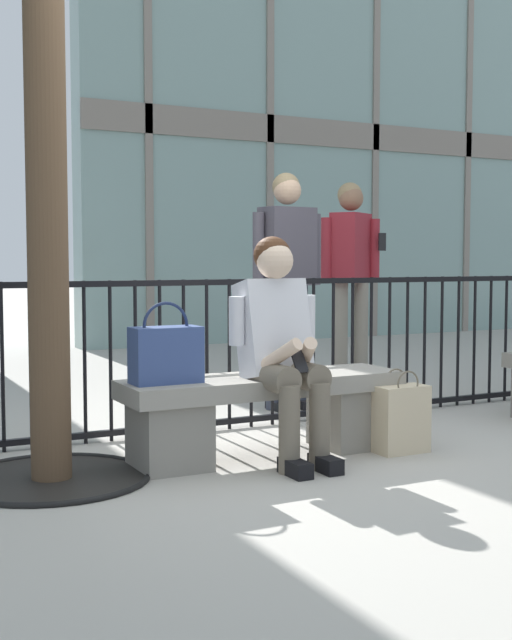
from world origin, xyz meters
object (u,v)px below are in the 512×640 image
at_px(handbag_on_bench, 166,353).
at_px(bystander_at_railing, 287,271).
at_px(stone_bench, 264,408).
at_px(seated_person_with_phone, 281,341).
at_px(shopping_bag, 401,418).
at_px(bystander_further_back, 351,270).

relative_size(handbag_on_bench, bystander_at_railing, 0.25).
xyz_separation_m(stone_bench, seated_person_with_phone, (0.03, -0.13, 0.38)).
height_order(seated_person_with_phone, shopping_bag, seated_person_with_phone).
bearing_deg(seated_person_with_phone, stone_bench, 103.68).
distance_m(stone_bench, seated_person_with_phone, 0.40).
distance_m(stone_bench, handbag_on_bench, 0.67).
distance_m(stone_bench, bystander_further_back, 2.49).
distance_m(seated_person_with_phone, bystander_further_back, 2.48).
bearing_deg(stone_bench, seated_person_with_phone, -76.32).
bearing_deg(shopping_bag, handbag_on_bench, 168.78).
height_order(seated_person_with_phone, bystander_at_railing, bystander_at_railing).
distance_m(seated_person_with_phone, shopping_bag, 0.85).
bearing_deg(bystander_at_railing, bystander_further_back, 26.88).
bearing_deg(bystander_further_back, seated_person_with_phone, -132.52).
bearing_deg(bystander_at_railing, handbag_on_bench, -138.59).
distance_m(shopping_bag, bystander_at_railing, 1.73).
xyz_separation_m(handbag_on_bench, bystander_at_railing, (1.43, 1.26, 0.40)).
xyz_separation_m(handbag_on_bench, shopping_bag, (1.31, -0.26, -0.41)).
bearing_deg(handbag_on_bench, bystander_further_back, 36.65).
xyz_separation_m(bystander_at_railing, bystander_further_back, (0.83, 0.42, 0.00)).
distance_m(handbag_on_bench, shopping_bag, 1.40).
distance_m(handbag_on_bench, bystander_at_railing, 1.95).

